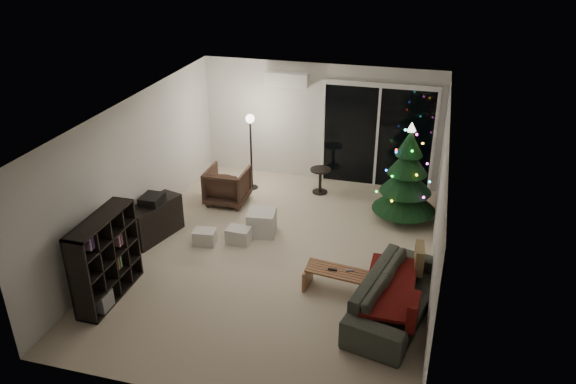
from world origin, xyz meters
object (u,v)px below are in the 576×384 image
(sofa, at_px, (396,295))
(christmas_tree, at_px, (407,173))
(bookshelf, at_px, (96,257))
(coffee_table, at_px, (342,281))
(armchair, at_px, (227,185))
(media_cabinet, at_px, (154,220))

(sofa, xyz_separation_m, christmas_tree, (-0.13, 2.87, 0.64))
(bookshelf, relative_size, sofa, 0.62)
(christmas_tree, bearing_deg, coffee_table, -105.39)
(bookshelf, distance_m, armchair, 3.46)
(coffee_table, bearing_deg, christmas_tree, 82.20)
(media_cabinet, xyz_separation_m, christmas_tree, (4.17, 1.81, 0.62))
(media_cabinet, bearing_deg, coffee_table, 3.67)
(armchair, bearing_deg, bookshelf, 76.70)
(media_cabinet, distance_m, sofa, 4.43)
(bookshelf, bearing_deg, coffee_table, 24.28)
(sofa, xyz_separation_m, coffee_table, (-0.83, 0.32, -0.14))
(armchair, distance_m, sofa, 4.44)
(bookshelf, xyz_separation_m, armchair, (0.75, 3.36, -0.30))
(christmas_tree, bearing_deg, media_cabinet, -156.53)
(bookshelf, bearing_deg, armchair, 85.38)
(media_cabinet, bearing_deg, bookshelf, -74.30)
(bookshelf, height_order, christmas_tree, christmas_tree)
(media_cabinet, relative_size, coffee_table, 0.96)
(media_cabinet, height_order, sofa, media_cabinet)
(bookshelf, distance_m, media_cabinet, 1.78)
(media_cabinet, relative_size, armchair, 1.35)
(armchair, relative_size, coffee_table, 0.71)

